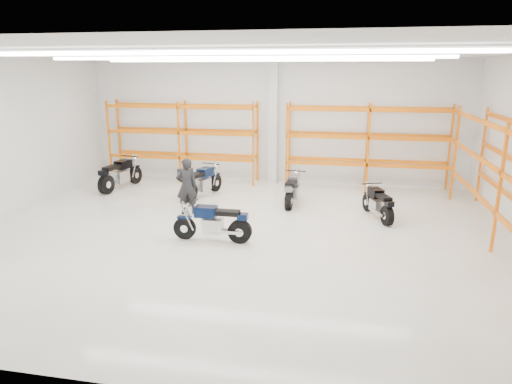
% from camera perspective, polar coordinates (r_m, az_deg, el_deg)
% --- Properties ---
extents(ground, '(14.00, 14.00, 0.00)m').
position_cam_1_polar(ground, '(11.83, -2.34, -5.30)').
color(ground, beige).
rests_on(ground, ground).
extents(room_shell, '(14.02, 12.02, 4.51)m').
position_cam_1_polar(room_shell, '(11.15, -2.49, 10.77)').
color(room_shell, white).
rests_on(room_shell, ground).
extents(motorcycle_main, '(1.99, 0.66, 0.98)m').
position_cam_1_polar(motorcycle_main, '(11.26, -5.08, -3.95)').
color(motorcycle_main, black).
rests_on(motorcycle_main, ground).
extents(motorcycle_back_a, '(0.87, 2.23, 1.11)m').
position_cam_1_polar(motorcycle_back_a, '(16.81, -16.75, 2.05)').
color(motorcycle_back_a, black).
rests_on(motorcycle_back_a, ground).
extents(motorcycle_back_b, '(0.99, 2.17, 1.14)m').
position_cam_1_polar(motorcycle_back_b, '(15.12, -7.07, 1.28)').
color(motorcycle_back_b, black).
rests_on(motorcycle_back_b, ground).
extents(motorcycle_back_c, '(0.66, 1.99, 0.98)m').
position_cam_1_polar(motorcycle_back_c, '(14.32, 4.56, 0.21)').
color(motorcycle_back_c, black).
rests_on(motorcycle_back_c, ground).
extents(motorcycle_back_d, '(0.86, 1.80, 0.92)m').
position_cam_1_polar(motorcycle_back_d, '(13.35, 15.05, -1.48)').
color(motorcycle_back_d, black).
rests_on(motorcycle_back_d, ground).
extents(standing_man, '(0.72, 0.62, 1.67)m').
position_cam_1_polar(standing_man, '(13.40, -8.66, 0.70)').
color(standing_man, black).
rests_on(standing_man, ground).
extents(structural_column, '(0.32, 0.32, 4.50)m').
position_cam_1_polar(structural_column, '(16.91, 2.17, 8.71)').
color(structural_column, white).
rests_on(structural_column, ground).
extents(pallet_racking_back_left, '(5.67, 0.87, 3.00)m').
position_cam_1_polar(pallet_racking_back_left, '(17.49, -9.18, 7.21)').
color(pallet_racking_back_left, orange).
rests_on(pallet_racking_back_left, ground).
extents(pallet_racking_back_right, '(5.67, 0.87, 3.00)m').
position_cam_1_polar(pallet_racking_back_right, '(16.45, 13.82, 6.48)').
color(pallet_racking_back_right, orange).
rests_on(pallet_racking_back_right, ground).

